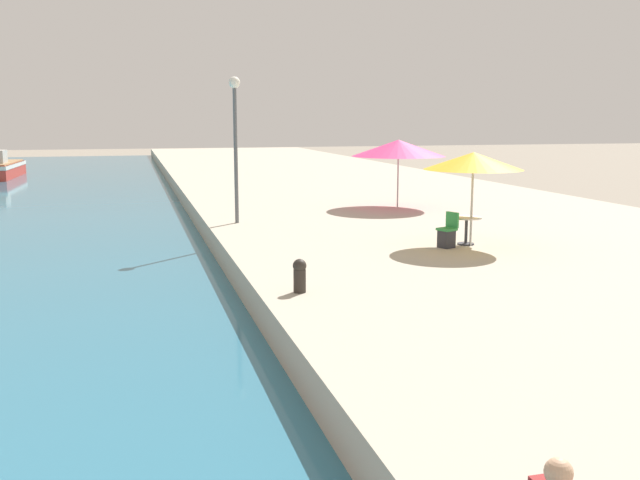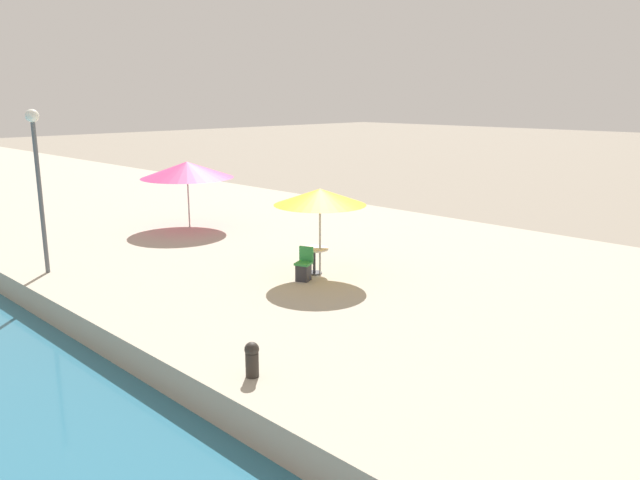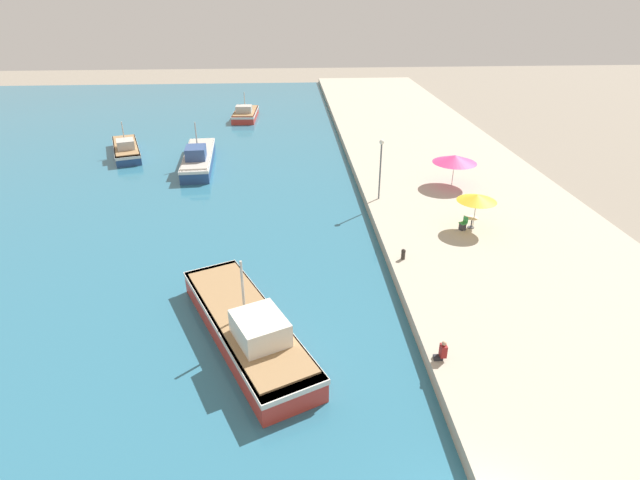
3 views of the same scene
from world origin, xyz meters
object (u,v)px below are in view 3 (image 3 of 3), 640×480
fishing_boat_far (126,149)px  cafe_table (472,220)px  fishing_boat_mid (198,158)px  fishing_boat_distant (245,114)px  cafe_umbrella_white (455,159)px  fishing_boat_near (247,326)px  cafe_umbrella_pink (477,198)px  person_at_quay (442,351)px  lamppost (381,159)px  mooring_bollard (403,254)px  cafe_chair_left (463,225)px

fishing_boat_far → cafe_table: size_ratio=10.71×
fishing_boat_mid → fishing_boat_distant: fishing_boat_mid is taller
cafe_umbrella_white → fishing_boat_near: bearing=-130.3°
cafe_umbrella_pink → fishing_boat_near: bearing=-145.1°
fishing_boat_mid → person_at_quay: (14.67, -29.07, 0.29)m
cafe_umbrella_white → lamppost: bearing=-158.9°
fishing_boat_distant → fishing_boat_near: bearing=-83.4°
cafe_table → mooring_bollard: cafe_table is taller
cafe_table → cafe_chair_left: 0.75m
cafe_umbrella_pink → person_at_quay: bearing=-114.4°
cafe_umbrella_pink → cafe_umbrella_white: (1.10, 8.14, -0.02)m
cafe_umbrella_pink → person_at_quay: size_ratio=2.71×
fishing_boat_near → fishing_boat_mid: 27.10m
fishing_boat_distant → person_at_quay: 49.20m
cafe_umbrella_pink → cafe_table: (-0.04, 0.20, -1.68)m
fishing_boat_mid → lamppost: (15.10, -10.79, 2.97)m
fishing_boat_far → cafe_chair_left: 34.26m
fishing_boat_distant → cafe_chair_left: fishing_boat_distant is taller
person_at_quay → lamppost: (0.43, 18.28, 2.68)m
cafe_umbrella_white → person_at_quay: bearing=-108.2°
cafe_umbrella_white → person_at_quay: (-6.83, -20.75, -1.79)m
cafe_umbrella_white → lamppost: 6.92m
fishing_boat_near → fishing_boat_mid: (-6.19, 26.38, -0.03)m
cafe_umbrella_white → cafe_umbrella_pink: bearing=-97.7°
cafe_umbrella_white → mooring_bollard: size_ratio=5.32×
fishing_boat_near → lamppost: size_ratio=2.46×
cafe_table → cafe_chair_left: bearing=-157.6°
fishing_boat_near → cafe_chair_left: fishing_boat_near is taller
fishing_boat_mid → cafe_umbrella_white: fishing_boat_mid is taller
fishing_boat_distant → cafe_umbrella_pink: fishing_boat_distant is taller
cafe_umbrella_white → cafe_chair_left: bearing=-102.4°
cafe_table → lamppost: 8.02m
fishing_boat_mid → fishing_boat_distant: bearing=76.7°
fishing_boat_distant → person_at_quay: bearing=-73.8°
fishing_boat_far → fishing_boat_distant: size_ratio=1.22×
fishing_boat_far → cafe_umbrella_pink: (28.13, -20.45, 2.24)m
fishing_boat_mid → mooring_bollard: 25.12m
fishing_boat_mid → cafe_chair_left: 25.72m
fishing_boat_mid → cafe_table: (20.36, -16.26, 0.41)m
fishing_boat_mid → person_at_quay: 32.56m
cafe_umbrella_white → cafe_table: size_ratio=4.35×
cafe_umbrella_white → mooring_bollard: cafe_umbrella_white is taller
fishing_boat_distant → mooring_bollard: bearing=-70.5°
cafe_table → fishing_boat_near: bearing=-144.5°
fishing_boat_mid → fishing_boat_far: fishing_boat_mid is taller
fishing_boat_mid → cafe_umbrella_white: bearing=-25.2°
fishing_boat_mid → mooring_bollard: size_ratio=16.27×
fishing_boat_distant → cafe_umbrella_pink: size_ratio=2.76×
cafe_umbrella_pink → cafe_chair_left: (-0.70, -0.08, -1.89)m
person_at_quay → fishing_boat_near: bearing=162.4°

